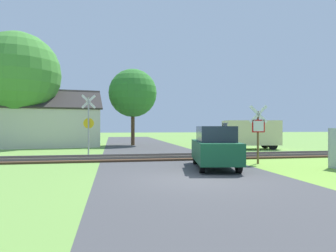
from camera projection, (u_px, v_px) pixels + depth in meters
The scene contains 10 objects.
ground_plane at pixel (195, 179), 10.02m from camera, with size 160.00×160.00×0.00m, color #6B9942.
road_asphalt at pixel (181, 170), 11.99m from camera, with size 6.63×80.00×0.01m, color #424244.
rail_track at pixel (162, 157), 16.50m from camera, with size 60.00×2.60×0.22m.
stop_sign_near at pixel (258, 130), 14.12m from camera, with size 0.87×0.19×2.79m.
crossing_sign_far at pixel (89, 121), 18.25m from camera, with size 0.88×0.14×3.73m.
house at pixel (53, 126), 26.31m from camera, with size 8.76×6.26×5.07m.
tree_center at pixel (133, 93), 28.27m from camera, with size 4.53×4.53×7.21m.
tree_left at pixel (18, 74), 24.75m from camera, with size 6.88×6.88×9.57m.
mail_truck at pixel (249, 133), 23.38m from camera, with size 5.10×2.46×2.24m.
parked_car at pixel (215, 147), 12.66m from camera, with size 2.35×4.23×1.78m.
Camera 1 is at (-2.74, -9.69, 1.76)m, focal length 32.00 mm.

